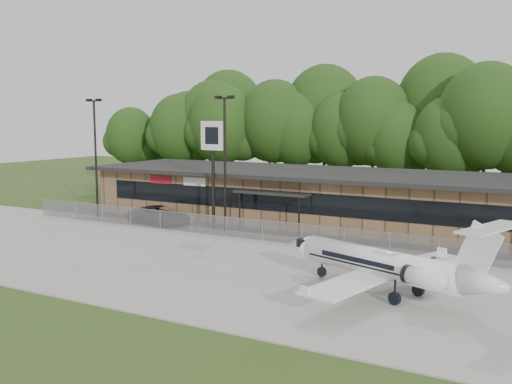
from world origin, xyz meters
The scene contains 11 objects.
ground centered at (0.00, 0.00, 0.00)m, with size 160.00×160.00×0.00m, color #354C1B.
apron centered at (0.00, 8.00, 0.04)m, with size 64.00×18.00×0.08m, color #9E9B93.
parking_lot centered at (0.00, 19.50, 0.03)m, with size 50.00×9.00×0.06m, color #383835.
terminal centered at (0.00, 23.94, 2.18)m, with size 41.00×11.65×4.30m.
fence centered at (0.00, 15.00, 0.78)m, with size 46.00×0.04×1.52m.
treeline centered at (0.00, 42.00, 7.50)m, with size 72.00×12.00×15.00m, color #1D3D13, non-canonical shape.
light_pole_left centered at (-18.00, 16.50, 5.98)m, with size 1.55×0.30×10.23m.
light_pole_mid centered at (-5.00, 16.50, 5.98)m, with size 1.55×0.30×10.23m.
business_jet centered at (10.15, 6.82, 1.51)m, with size 12.41×11.11×4.23m.
suv centered at (-11.37, 16.62, 0.76)m, with size 2.52×5.47×1.52m, color #303033.
pole_sign centered at (-6.25, 16.80, 6.41)m, with size 2.21×0.53×8.38m.
Camera 1 is at (17.46, -19.57, 8.50)m, focal length 40.00 mm.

